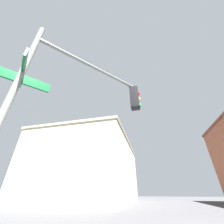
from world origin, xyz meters
name	(u,v)px	position (x,y,z in m)	size (l,w,h in m)	color
traffic_signal_near	(89,99)	(-5.71, -6.04, 3.75)	(2.59, 2.94, 5.30)	slate
building_stucco	(92,170)	(-15.97, 20.01, 5.53)	(16.24, 24.32, 11.06)	beige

